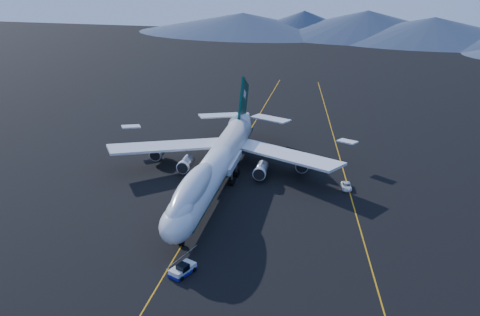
# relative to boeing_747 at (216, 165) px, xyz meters

# --- Properties ---
(ground) EXTENTS (500.00, 500.00, 0.00)m
(ground) POSITION_rel_boeing_747_xyz_m (-0.00, -0.03, -5.81)
(ground) COLOR black
(ground) RESTS_ON ground
(taxiway_line_main) EXTENTS (0.25, 220.00, 0.01)m
(taxiway_line_main) POSITION_rel_boeing_747_xyz_m (-0.00, -0.03, -5.80)
(taxiway_line_main) COLOR orange
(taxiway_line_main) RESTS_ON ground
(taxiway_line_side) EXTENTS (28.08, 198.09, 0.01)m
(taxiway_line_side) POSITION_rel_boeing_747_xyz_m (30.00, 9.97, -5.80)
(taxiway_line_side) COLOR orange
(taxiway_line_side) RESTS_ON ground
(boeing_747) EXTENTS (59.62, 72.43, 19.37)m
(boeing_747) POSITION_rel_boeing_747_xyz_m (0.00, 0.00, 0.00)
(boeing_747) COLOR silver
(boeing_747) RESTS_ON ground
(pushback_tug) EXTENTS (4.37, 5.65, 2.20)m
(pushback_tug) POSITION_rel_boeing_747_xyz_m (3.00, -35.31, -5.12)
(pushback_tug) COLOR silver
(pushback_tug) RESTS_ON ground
(service_van) EXTENTS (2.85, 5.03, 1.33)m
(service_van) POSITION_rel_boeing_747_xyz_m (30.00, 5.84, -5.15)
(service_van) COLOR white
(service_van) RESTS_ON ground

